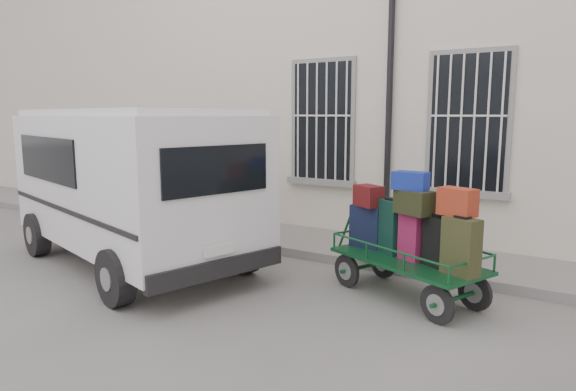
% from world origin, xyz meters
% --- Properties ---
extents(ground, '(80.00, 80.00, 0.00)m').
position_xyz_m(ground, '(0.00, 0.00, 0.00)').
color(ground, slate).
rests_on(ground, ground).
extents(building, '(24.00, 5.15, 6.00)m').
position_xyz_m(building, '(0.00, 5.50, 3.00)').
color(building, beige).
rests_on(building, ground).
extents(sidewalk, '(24.00, 1.70, 0.15)m').
position_xyz_m(sidewalk, '(0.00, 2.20, 0.07)').
color(sidewalk, gray).
rests_on(sidewalk, ground).
extents(luggage_cart, '(2.38, 1.64, 1.67)m').
position_xyz_m(luggage_cart, '(2.19, 0.53, 0.83)').
color(luggage_cart, black).
rests_on(luggage_cart, ground).
extents(van, '(5.24, 3.28, 2.46)m').
position_xyz_m(van, '(-2.06, -0.29, 1.41)').
color(van, white).
rests_on(van, ground).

